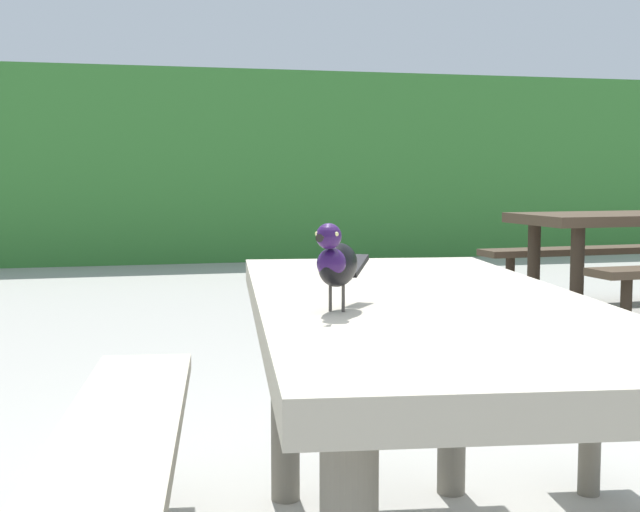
% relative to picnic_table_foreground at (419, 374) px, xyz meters
% --- Properties ---
extents(hedge_wall, '(28.00, 2.09, 2.18)m').
position_rel_picnic_table_foreground_xyz_m(hedge_wall, '(0.07, 9.07, 0.54)').
color(hedge_wall, '#387A33').
rests_on(hedge_wall, ground).
extents(picnic_table_foreground, '(1.90, 1.93, 0.74)m').
position_rel_picnic_table_foreground_xyz_m(picnic_table_foreground, '(0.00, 0.00, 0.00)').
color(picnic_table_foreground, '#B2A893').
rests_on(picnic_table_foreground, ground).
extents(bird_grackle, '(0.18, 0.25, 0.18)m').
position_rel_picnic_table_foreground_xyz_m(bird_grackle, '(-0.25, -0.18, 0.29)').
color(bird_grackle, black).
rests_on(bird_grackle, picnic_table_foreground).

